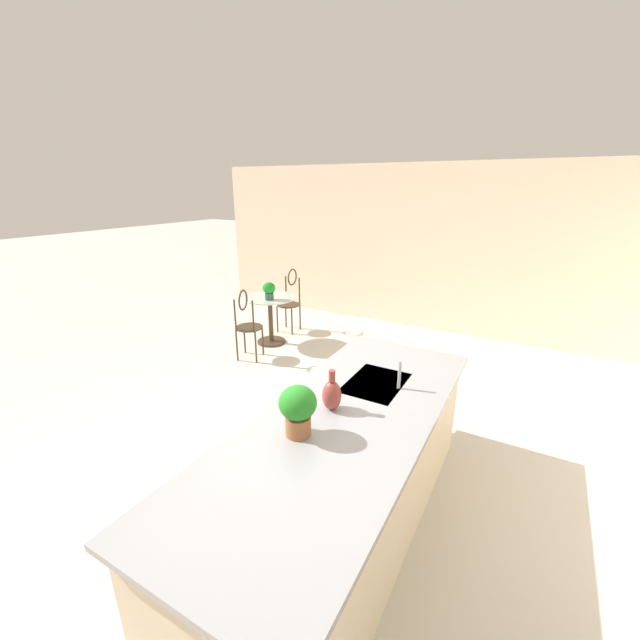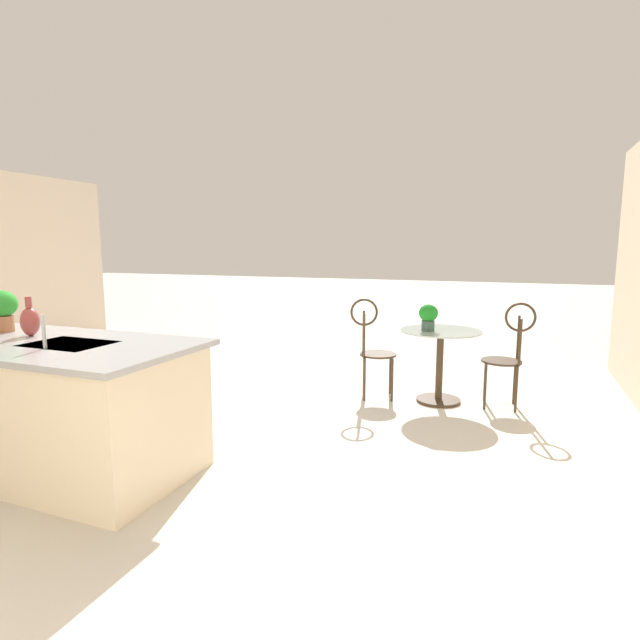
# 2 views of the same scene
# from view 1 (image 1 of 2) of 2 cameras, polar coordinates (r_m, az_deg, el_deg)

# --- Properties ---
(ground_plane) EXTENTS (40.00, 40.00, 0.00)m
(ground_plane) POSITION_cam_1_polar(r_m,az_deg,el_deg) (3.76, -7.10, -19.99)
(ground_plane) COLOR beige
(wall_left_window) EXTENTS (0.12, 7.80, 2.70)m
(wall_left_window) POSITION_cam_1_polar(r_m,az_deg,el_deg) (6.89, 14.12, 9.91)
(wall_left_window) COLOR beige
(wall_left_window) RESTS_ON ground
(kitchen_island) EXTENTS (2.80, 1.06, 0.92)m
(kitchen_island) POSITION_cam_1_polar(r_m,az_deg,el_deg) (2.92, 3.30, -21.37)
(kitchen_island) COLOR beige
(kitchen_island) RESTS_ON ground
(bistro_table) EXTENTS (0.80, 0.80, 0.74)m
(bistro_table) POSITION_cam_1_polar(r_m,az_deg,el_deg) (6.16, -7.14, 0.66)
(bistro_table) COLOR #3D2D1E
(bistro_table) RESTS_ON ground
(chair_near_window) EXTENTS (0.49, 0.40, 1.04)m
(chair_near_window) POSITION_cam_1_polar(r_m,az_deg,el_deg) (6.65, -4.34, 3.27)
(chair_near_window) COLOR #3D2D1E
(chair_near_window) RESTS_ON ground
(chair_by_island) EXTENTS (0.52, 0.48, 1.04)m
(chair_by_island) POSITION_cam_1_polar(r_m,az_deg,el_deg) (5.56, -10.46, -0.15)
(chair_by_island) COLOR #3D2D1E
(chair_by_island) RESTS_ON ground
(sink_faucet) EXTENTS (0.02, 0.02, 0.22)m
(sink_faucet) POSITION_cam_1_polar(r_m,az_deg,el_deg) (2.99, 11.36, -7.75)
(sink_faucet) COLOR #B2B5BA
(sink_faucet) RESTS_ON kitchen_island
(potted_plant_on_table) EXTENTS (0.19, 0.19, 0.26)m
(potted_plant_on_table) POSITION_cam_1_polar(r_m,az_deg,el_deg) (5.90, -7.35, 4.34)
(potted_plant_on_table) COLOR #385147
(potted_plant_on_table) RESTS_ON bistro_table
(potted_plant_counter_near) EXTENTS (0.23, 0.23, 0.32)m
(potted_plant_counter_near) POSITION_cam_1_polar(r_m,az_deg,el_deg) (2.40, -3.21, -12.50)
(potted_plant_counter_near) COLOR #9E603D
(potted_plant_counter_near) RESTS_ON kitchen_island
(vase_on_counter) EXTENTS (0.13, 0.13, 0.29)m
(vase_on_counter) POSITION_cam_1_polar(r_m,az_deg,el_deg) (2.68, 1.71, -10.69)
(vase_on_counter) COLOR #993D38
(vase_on_counter) RESTS_ON kitchen_island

